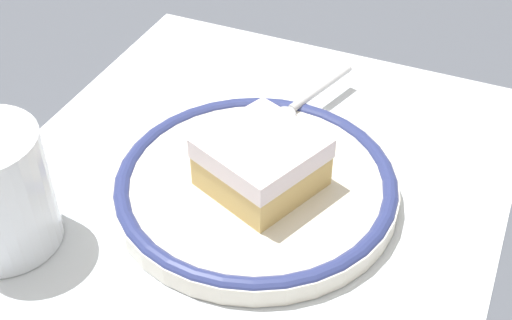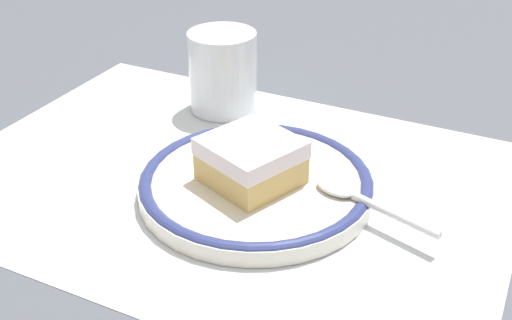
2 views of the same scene
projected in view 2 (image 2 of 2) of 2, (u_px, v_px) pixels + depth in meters
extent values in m
plane|color=#4C515B|center=(226.00, 178.00, 0.64)|extent=(2.40, 2.40, 0.00)
cube|color=silver|center=(226.00, 178.00, 0.64)|extent=(0.55, 0.40, 0.00)
cylinder|color=silver|center=(256.00, 185.00, 0.61)|extent=(0.22, 0.22, 0.02)
torus|color=navy|center=(256.00, 182.00, 0.61)|extent=(0.22, 0.22, 0.01)
cube|color=#DBB76B|center=(251.00, 168.00, 0.59)|extent=(0.10, 0.10, 0.03)
cube|color=white|center=(251.00, 148.00, 0.58)|extent=(0.10, 0.10, 0.02)
ellipsoid|color=silver|center=(336.00, 187.00, 0.58)|extent=(0.04, 0.04, 0.01)
cylinder|color=silver|center=(395.00, 215.00, 0.55)|extent=(0.08, 0.03, 0.01)
cylinder|color=silver|center=(223.00, 71.00, 0.75)|extent=(0.08, 0.08, 0.09)
cylinder|color=silver|center=(223.00, 92.00, 0.76)|extent=(0.07, 0.07, 0.04)
cube|color=white|center=(86.00, 150.00, 0.68)|extent=(0.13, 0.15, 0.00)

